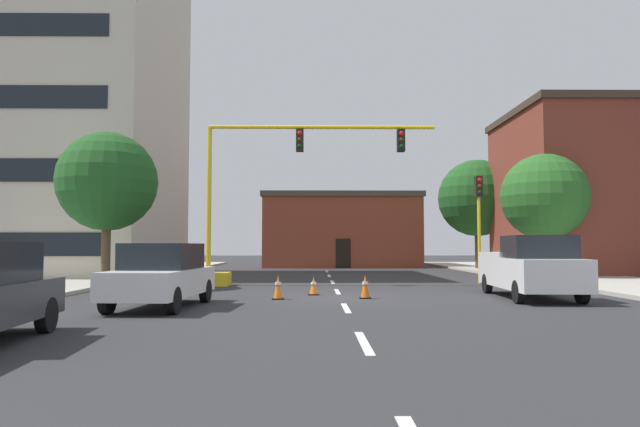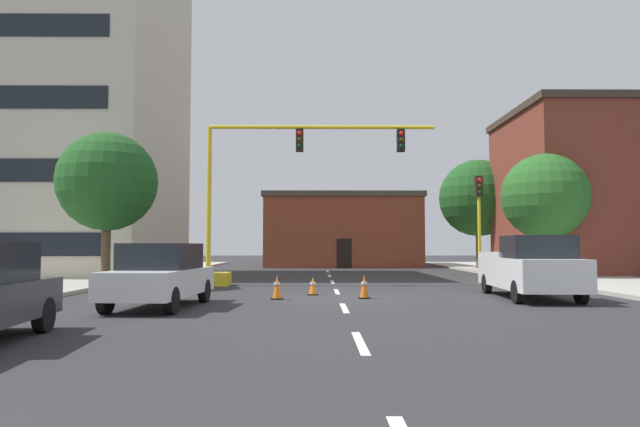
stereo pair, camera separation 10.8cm
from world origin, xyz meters
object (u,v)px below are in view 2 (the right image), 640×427
(tree_left_near, at_px, (107,182))
(pickup_truck_white, at_px, (529,268))
(traffic_cone_roadside_b, at_px, (277,287))
(sedan_white_mid_left, at_px, (160,275))
(tree_right_mid, at_px, (545,197))
(traffic_light_pole_right, at_px, (479,204))
(traffic_cone_roadside_a, at_px, (313,286))
(tree_right_far, at_px, (478,198))
(traffic_cone_roadside_c, at_px, (364,287))
(traffic_signal_gantry, at_px, (242,230))

(tree_left_near, height_order, pickup_truck_white, tree_left_near)
(pickup_truck_white, bearing_deg, traffic_cone_roadside_b, -178.02)
(sedan_white_mid_left, height_order, traffic_cone_roadside_b, sedan_white_mid_left)
(tree_left_near, bearing_deg, tree_right_mid, 17.51)
(tree_right_mid, relative_size, traffic_cone_roadside_b, 8.26)
(sedan_white_mid_left, xyz_separation_m, traffic_cone_roadside_b, (3.02, 2.34, -0.51))
(traffic_light_pole_right, xyz_separation_m, pickup_truck_white, (-0.48, -7.20, -2.55))
(tree_left_near, relative_size, traffic_cone_roadside_b, 8.01)
(traffic_light_pole_right, distance_m, traffic_cone_roadside_a, 10.01)
(pickup_truck_white, relative_size, traffic_cone_roadside_a, 8.91)
(traffic_light_pole_right, height_order, tree_right_far, tree_right_far)
(traffic_light_pole_right, height_order, pickup_truck_white, traffic_light_pole_right)
(tree_left_near, relative_size, sedan_white_mid_left, 1.34)
(pickup_truck_white, xyz_separation_m, traffic_cone_roadside_a, (-6.93, 1.29, -0.67))
(traffic_light_pole_right, distance_m, tree_right_far, 14.76)
(traffic_cone_roadside_c, bearing_deg, pickup_truck_white, 0.31)
(sedan_white_mid_left, height_order, traffic_cone_roadside_a, sedan_white_mid_left)
(tree_left_near, xyz_separation_m, traffic_cone_roadside_c, (9.84, -4.45, -3.83))
(traffic_signal_gantry, xyz_separation_m, tree_right_far, (14.39, 15.35, 2.66))
(tree_right_far, bearing_deg, traffic_signal_gantry, -133.15)
(tree_right_far, distance_m, traffic_cone_roadside_b, 25.38)
(traffic_signal_gantry, bearing_deg, traffic_light_pole_right, 6.65)
(traffic_signal_gantry, relative_size, tree_left_near, 1.70)
(pickup_truck_white, bearing_deg, traffic_cone_roadside_a, 169.48)
(tree_right_far, bearing_deg, tree_left_near, -139.18)
(tree_right_far, distance_m, traffic_cone_roadside_a, 23.52)
(traffic_light_pole_right, bearing_deg, tree_right_far, 74.31)
(tree_right_far, distance_m, traffic_cone_roadside_c, 23.93)
(tree_right_far, distance_m, tree_right_mid, 10.64)
(tree_right_mid, xyz_separation_m, traffic_cone_roadside_a, (-11.81, -9.44, -3.88))
(traffic_light_pole_right, distance_m, traffic_cone_roadside_c, 9.77)
(tree_left_near, relative_size, traffic_cone_roadside_c, 8.09)
(sedan_white_mid_left, bearing_deg, traffic_cone_roadside_c, 24.19)
(tree_right_mid, distance_m, traffic_cone_roadside_b, 17.39)
(traffic_light_pole_right, xyz_separation_m, tree_left_near, (-15.61, -2.78, 0.68))
(traffic_signal_gantry, height_order, traffic_cone_roadside_c, traffic_signal_gantry)
(traffic_light_pole_right, height_order, traffic_cone_roadside_c, traffic_light_pole_right)
(pickup_truck_white, bearing_deg, sedan_white_mid_left, -166.67)
(tree_right_far, xyz_separation_m, pickup_truck_white, (-4.45, -21.33, -4.01))
(pickup_truck_white, bearing_deg, tree_right_far, 78.22)
(tree_right_mid, relative_size, sedan_white_mid_left, 1.38)
(sedan_white_mid_left, xyz_separation_m, traffic_cone_roadside_a, (4.13, 3.91, -0.59))
(pickup_truck_white, height_order, traffic_cone_roadside_a, pickup_truck_white)
(sedan_white_mid_left, bearing_deg, tree_right_mid, 39.95)
(tree_right_mid, bearing_deg, pickup_truck_white, -114.44)
(traffic_cone_roadside_b, xyz_separation_m, traffic_cone_roadside_c, (2.75, 0.25, -0.00))
(tree_right_mid, height_order, traffic_cone_roadside_a, tree_right_mid)
(traffic_cone_roadside_a, height_order, traffic_cone_roadside_b, traffic_cone_roadside_b)
(traffic_light_pole_right, relative_size, pickup_truck_white, 0.87)
(tree_left_near, bearing_deg, pickup_truck_white, -16.28)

